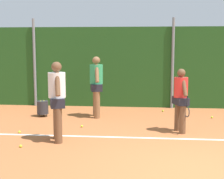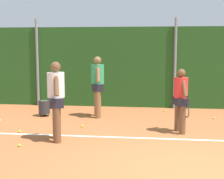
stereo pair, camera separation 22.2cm
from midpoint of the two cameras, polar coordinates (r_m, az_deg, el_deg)
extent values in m
plane|color=#B76638|center=(8.22, 13.03, -8.64)|extent=(26.90, 26.90, 0.00)
cube|color=#23511E|center=(12.34, 11.07, 3.66)|extent=(17.48, 0.25, 2.91)
cylinder|color=gray|center=(12.81, -12.04, 4.47)|extent=(0.10, 0.10, 3.21)
cylinder|color=gray|center=(12.15, 11.15, 4.33)|extent=(0.10, 0.10, 3.21)
cube|color=white|center=(8.41, 12.89, -8.24)|extent=(12.78, 0.10, 0.01)
cylinder|color=brown|center=(8.30, -8.64, -5.43)|extent=(0.18, 0.18, 0.82)
cylinder|color=brown|center=(7.94, -8.50, -6.02)|extent=(0.18, 0.18, 0.82)
cube|color=#23232D|center=(8.02, -8.65, -2.08)|extent=(0.48, 0.62, 0.22)
cylinder|color=white|center=(7.96, -8.70, 0.78)|extent=(0.40, 0.40, 0.59)
sphere|color=brown|center=(7.92, -8.77, 3.83)|extent=(0.24, 0.24, 0.24)
cylinder|color=brown|center=(8.18, -8.79, 1.28)|extent=(0.18, 0.32, 0.56)
cylinder|color=brown|center=(7.73, -8.62, 0.91)|extent=(0.18, 0.32, 0.56)
cylinder|color=brown|center=(9.11, 11.75, -4.65)|extent=(0.16, 0.16, 0.73)
cylinder|color=brown|center=(8.82, 12.57, -5.07)|extent=(0.16, 0.16, 0.73)
cube|color=#23232D|center=(8.87, 12.23, -1.95)|extent=(0.42, 0.55, 0.19)
cylinder|color=red|center=(8.82, 12.30, 0.33)|extent=(0.36, 0.36, 0.52)
sphere|color=brown|center=(8.79, 12.37, 2.75)|extent=(0.21, 0.21, 0.21)
cylinder|color=brown|center=(9.00, 11.79, 0.73)|extent=(0.16, 0.28, 0.49)
cylinder|color=brown|center=(8.64, 12.84, 0.42)|extent=(0.16, 0.28, 0.49)
cylinder|color=black|center=(8.63, 13.30, -1.98)|extent=(0.03, 0.03, 0.28)
torus|color=#26262B|center=(8.68, 13.25, -3.74)|extent=(0.11, 0.28, 0.28)
cylinder|color=#8C603D|center=(10.81, -1.93, -2.27)|extent=(0.19, 0.19, 0.84)
cylinder|color=#8C603D|center=(10.45, -1.76, -2.61)|extent=(0.19, 0.19, 0.84)
cube|color=#23232D|center=(10.55, -1.86, 0.40)|extent=(0.45, 0.62, 0.22)
cylinder|color=#339E60|center=(10.51, -1.87, 2.61)|extent=(0.41, 0.41, 0.59)
sphere|color=#8C603D|center=(10.48, -1.88, 4.95)|extent=(0.24, 0.24, 0.24)
cylinder|color=#8C603D|center=(10.74, -1.98, 2.95)|extent=(0.17, 0.33, 0.56)
cylinder|color=#8C603D|center=(10.27, -1.76, 2.74)|extent=(0.17, 0.33, 0.56)
cylinder|color=#2D2D33|center=(10.96, -10.84, -2.95)|extent=(0.36, 0.36, 0.42)
cylinder|color=#2D2D33|center=(10.97, -10.18, -4.25)|extent=(0.02, 0.02, 0.08)
cylinder|color=#2D2D33|center=(11.05, -11.43, -4.20)|extent=(0.02, 0.02, 0.08)
cylinder|color=#2D2D33|center=(11.12, -10.61, -4.10)|extent=(0.02, 0.02, 0.08)
sphere|color=#CCDB33|center=(10.94, -10.61, -1.95)|extent=(0.07, 0.07, 0.07)
sphere|color=#CCDB33|center=(10.92, -11.14, -1.98)|extent=(0.07, 0.07, 0.07)
sphere|color=#CCDB33|center=(9.41, -4.42, -6.18)|extent=(0.07, 0.07, 0.07)
sphere|color=#CCDB33|center=(10.91, 17.40, -4.59)|extent=(0.07, 0.07, 0.07)
sphere|color=#CCDB33|center=(9.11, -14.70, -6.88)|extent=(0.07, 0.07, 0.07)
sphere|color=#CCDB33|center=(10.57, -17.88, -4.99)|extent=(0.07, 0.07, 0.07)
sphere|color=#CCDB33|center=(11.61, 9.46, -3.61)|extent=(0.07, 0.07, 0.07)
sphere|color=#CCDB33|center=(7.88, -14.62, -9.15)|extent=(0.07, 0.07, 0.07)
camera|label=1|loc=(0.11, -89.30, 0.09)|focal=53.99mm
camera|label=2|loc=(0.11, 90.70, -0.09)|focal=53.99mm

